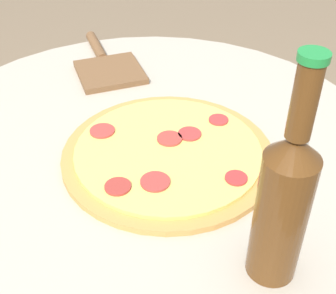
{
  "coord_description": "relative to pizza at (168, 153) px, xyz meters",
  "views": [
    {
      "loc": [
        -0.05,
        0.62,
        1.16
      ],
      "look_at": [
        -0.04,
        0.04,
        0.71
      ],
      "focal_mm": 50.0,
      "sensor_mm": 36.0,
      "label": 1
    }
  ],
  "objects": [
    {
      "name": "pizza",
      "position": [
        0.0,
        0.0,
        0.0
      ],
      "size": [
        0.34,
        0.34,
        0.02
      ],
      "color": "#C68E47",
      "rests_on": "table"
    },
    {
      "name": "pizza_paddle",
      "position": [
        0.13,
        -0.3,
        -0.0
      ],
      "size": [
        0.16,
        0.26,
        0.02
      ],
      "rotation": [
        0.0,
        0.0,
        -1.21
      ],
      "color": "brown",
      "rests_on": "table"
    },
    {
      "name": "table",
      "position": [
        0.04,
        -0.04,
        -0.15
      ],
      "size": [
        0.83,
        0.83,
        0.69
      ],
      "color": "#B2A893",
      "rests_on": "ground_plane"
    },
    {
      "name": "beer_bottle",
      "position": [
        -0.13,
        0.21,
        0.1
      ],
      "size": [
        0.06,
        0.06,
        0.29
      ],
      "color": "#563314",
      "rests_on": "table"
    }
  ]
}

